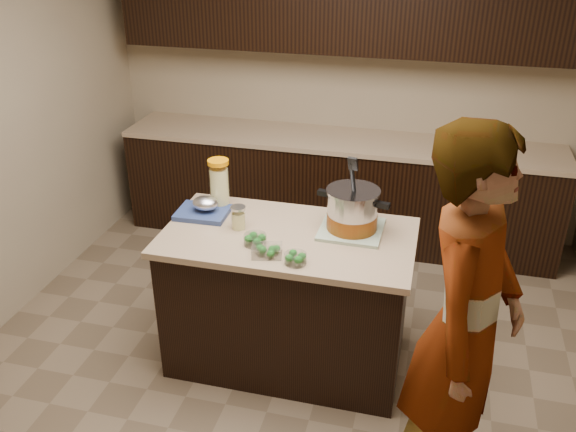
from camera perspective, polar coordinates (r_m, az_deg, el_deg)
name	(u,v)px	position (r m, az deg, el deg)	size (l,w,h in m)	color
ground_plane	(288,357)	(4.04, 0.00, -13.02)	(4.00, 4.00, 0.00)	brown
room_shell	(288,97)	(3.21, 0.00, 11.11)	(4.04, 4.04, 2.72)	tan
back_cabinets	(340,132)	(5.07, 4.91, 7.85)	(3.60, 0.63, 2.33)	black
island	(288,299)	(3.76, 0.00, -7.73)	(1.46, 0.81, 0.90)	black
dish_towel	(351,229)	(3.58, 5.95, -1.24)	(0.36, 0.36, 0.02)	#4F754F
stock_pot	(352,212)	(3.53, 6.04, 0.37)	(0.43, 0.37, 0.44)	#B7B7BC
lemonade_pitcher	(219,186)	(3.80, -6.44, 2.81)	(0.16, 0.16, 0.32)	#D3CC81
mason_jar	(238,218)	(3.58, -4.67, -0.19)	(0.12, 0.12, 0.15)	#D3CC81
broccoli_tub_left	(255,240)	(3.42, -3.08, -2.25)	(0.16, 0.16, 0.06)	silver
broccoli_tub_right	(296,259)	(3.24, 0.71, -4.04)	(0.15, 0.15, 0.06)	silver
broccoli_tub_rect	(267,251)	(3.31, -1.99, -3.31)	(0.18, 0.15, 0.06)	silver
blue_tray	(204,209)	(3.76, -7.87, 0.65)	(0.32, 0.26, 0.12)	navy
person	(464,330)	(2.80, 16.16, -10.21)	(0.69, 0.46, 1.90)	gray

